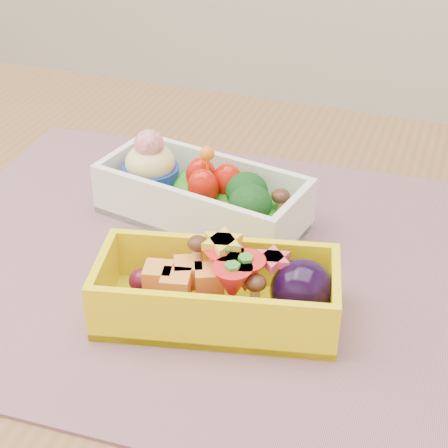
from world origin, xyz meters
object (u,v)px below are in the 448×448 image
(placemat, at_px, (214,263))
(bento_white, at_px, (201,195))
(table, at_px, (159,365))
(bento_yellow, at_px, (222,290))

(placemat, bearing_deg, bento_white, 119.74)
(placemat, bearing_deg, table, -138.38)
(table, bearing_deg, bento_yellow, -22.16)
(placemat, relative_size, bento_white, 2.60)
(table, height_order, bento_yellow, bento_yellow)
(bento_white, xyz_separation_m, bento_yellow, (0.07, -0.13, -0.00))
(table, distance_m, placemat, 0.11)
(table, relative_size, bento_yellow, 6.16)
(bento_white, height_order, bento_yellow, bento_white)
(table, bearing_deg, bento_white, 86.11)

